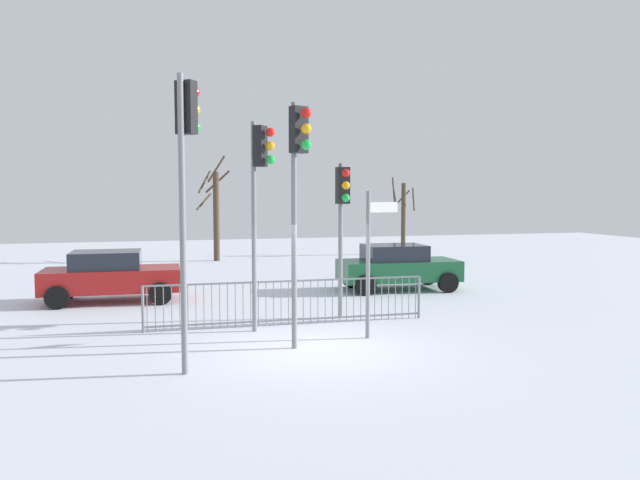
{
  "coord_description": "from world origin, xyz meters",
  "views": [
    {
      "loc": [
        -3.08,
        -11.68,
        3.11
      ],
      "look_at": [
        0.91,
        2.86,
        1.97
      ],
      "focal_mm": 34.41,
      "sensor_mm": 36.0,
      "label": 1
    }
  ],
  "objects": [
    {
      "name": "bare_tree_centre",
      "position": [
        9.34,
        17.5,
        2.01
      ],
      "size": [
        1.39,
        1.38,
        3.96
      ],
      "color": "#473828",
      "rests_on": "ground"
    },
    {
      "name": "ground_plane",
      "position": [
        0.0,
        0.0,
        0.0
      ],
      "size": [
        60.0,
        60.0,
        0.0
      ],
      "primitive_type": "plane",
      "color": "silver"
    },
    {
      "name": "traffic_light_rear_left",
      "position": [
        -0.31,
        0.06,
        3.58
      ],
      "size": [
        0.38,
        0.54,
        4.9
      ],
      "rotation": [
        0.0,
        0.0,
        3.53
      ],
      "color": "slate",
      "rests_on": "ground"
    },
    {
      "name": "car_green_near",
      "position": [
        4.54,
        6.63,
        0.77
      ],
      "size": [
        3.89,
        2.1,
        1.47
      ],
      "rotation": [
        0.0,
        0.0,
        -0.06
      ],
      "color": "#195933",
      "rests_on": "ground"
    },
    {
      "name": "bare_tree_left",
      "position": [
        -0.25,
        16.95,
        2.29
      ],
      "size": [
        1.66,
        1.17,
        4.89
      ],
      "color": "#473828",
      "rests_on": "ground"
    },
    {
      "name": "traffic_light_foreground_left",
      "position": [
        1.45,
        2.75,
        2.83
      ],
      "size": [
        0.32,
        0.57,
        3.86
      ],
      "rotation": [
        0.0,
        0.0,
        3.15
      ],
      "color": "slate",
      "rests_on": "ground"
    },
    {
      "name": "direction_sign_post",
      "position": [
        1.42,
        0.63,
        1.77
      ],
      "size": [
        0.78,
        0.22,
        3.17
      ],
      "rotation": [
        0.0,
        0.0,
        0.22
      ],
      "color": "slate",
      "rests_on": "ground"
    },
    {
      "name": "pedestrian_guard_railing",
      "position": [
        -0.0,
        2.36,
        0.55
      ],
      "size": [
        6.71,
        0.21,
        1.07
      ],
      "rotation": [
        0.0,
        0.0,
        -0.02
      ],
      "color": "slate",
      "rests_on": "ground"
    },
    {
      "name": "car_red_trailing",
      "position": [
        -4.27,
        6.78,
        0.77
      ],
      "size": [
        3.84,
        2.0,
        1.47
      ],
      "rotation": [
        0.0,
        0.0,
        -0.02
      ],
      "color": "maroon",
      "rests_on": "ground"
    },
    {
      "name": "traffic_light_foreground_right",
      "position": [
        -2.5,
        -0.93,
        3.74
      ],
      "size": [
        0.44,
        0.49,
        5.12
      ],
      "rotation": [
        0.0,
        0.0,
        5.64
      ],
      "color": "slate",
      "rests_on": "ground"
    },
    {
      "name": "traffic_light_mid_right",
      "position": [
        -0.77,
        1.84,
        3.45
      ],
      "size": [
        0.49,
        0.44,
        4.71
      ],
      "rotation": [
        0.0,
        0.0,
        4.1
      ],
      "color": "slate",
      "rests_on": "ground"
    }
  ]
}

